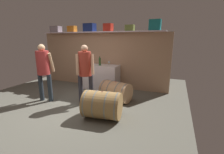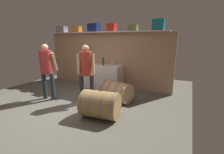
{
  "view_description": "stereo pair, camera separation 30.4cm",
  "coord_description": "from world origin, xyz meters",
  "px_view_note": "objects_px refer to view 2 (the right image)",
  "views": [
    {
      "loc": [
        2.7,
        -3.21,
        1.83
      ],
      "look_at": [
        1.15,
        0.59,
        0.83
      ],
      "focal_mm": 25.34,
      "sensor_mm": 36.0,
      "label": 1
    },
    {
      "loc": [
        2.97,
        -3.09,
        1.83
      ],
      "look_at": [
        1.15,
        0.59,
        0.83
      ],
      "focal_mm": 25.34,
      "sensor_mm": 36.0,
      "label": 2
    }
  ],
  "objects_px": {
    "toolcase_red": "(112,27)",
    "winemaker_pouring": "(86,68)",
    "toolcase_navy": "(94,28)",
    "toolcase_teal": "(158,25)",
    "wine_barrel_near": "(100,104)",
    "wine_barrel_far": "(117,91)",
    "toolcase_orange": "(77,29)",
    "toolcase_grey": "(62,30)",
    "visitor_tasting": "(47,66)",
    "toolcase_olive": "(133,28)",
    "work_cabinet": "(103,76)",
    "wine_bottle_green": "(103,61)",
    "wine_glass": "(112,62)"
  },
  "relations": [
    {
      "from": "toolcase_red",
      "to": "winemaker_pouring",
      "type": "height_order",
      "value": "toolcase_red"
    },
    {
      "from": "toolcase_navy",
      "to": "work_cabinet",
      "type": "xyz_separation_m",
      "value": [
        0.46,
        -0.2,
        -1.79
      ]
    },
    {
      "from": "toolcase_orange",
      "to": "toolcase_teal",
      "type": "bearing_deg",
      "value": 0.63
    },
    {
      "from": "toolcase_red",
      "to": "wine_barrel_far",
      "type": "xyz_separation_m",
      "value": [
        0.74,
        -1.15,
        -1.92
      ]
    },
    {
      "from": "toolcase_teal",
      "to": "visitor_tasting",
      "type": "bearing_deg",
      "value": -142.19
    },
    {
      "from": "visitor_tasting",
      "to": "wine_glass",
      "type": "bearing_deg",
      "value": 46.39
    },
    {
      "from": "toolcase_teal",
      "to": "wine_barrel_near",
      "type": "bearing_deg",
      "value": -105.77
    },
    {
      "from": "wine_glass",
      "to": "wine_barrel_near",
      "type": "height_order",
      "value": "wine_glass"
    },
    {
      "from": "work_cabinet",
      "to": "toolcase_navy",
      "type": "bearing_deg",
      "value": 156.21
    },
    {
      "from": "toolcase_navy",
      "to": "toolcase_teal",
      "type": "relative_size",
      "value": 1.15
    },
    {
      "from": "toolcase_teal",
      "to": "wine_barrel_near",
      "type": "xyz_separation_m",
      "value": [
        -0.79,
        -2.26,
        -1.93
      ]
    },
    {
      "from": "wine_glass",
      "to": "wine_barrel_near",
      "type": "bearing_deg",
      "value": -70.81
    },
    {
      "from": "wine_barrel_far",
      "to": "toolcase_teal",
      "type": "bearing_deg",
      "value": 66.61
    },
    {
      "from": "toolcase_red",
      "to": "wine_bottle_green",
      "type": "relative_size",
      "value": 0.94
    },
    {
      "from": "work_cabinet",
      "to": "wine_barrel_near",
      "type": "relative_size",
      "value": 1.58
    },
    {
      "from": "visitor_tasting",
      "to": "toolcase_grey",
      "type": "bearing_deg",
      "value": 110.89
    },
    {
      "from": "toolcase_olive",
      "to": "winemaker_pouring",
      "type": "relative_size",
      "value": 0.18
    },
    {
      "from": "toolcase_grey",
      "to": "wine_bottle_green",
      "type": "bearing_deg",
      "value": -9.11
    },
    {
      "from": "wine_barrel_far",
      "to": "toolcase_grey",
      "type": "bearing_deg",
      "value": 173.28
    },
    {
      "from": "toolcase_grey",
      "to": "wine_glass",
      "type": "xyz_separation_m",
      "value": [
        2.39,
        -0.07,
        -1.22
      ]
    },
    {
      "from": "toolcase_olive",
      "to": "work_cabinet",
      "type": "height_order",
      "value": "toolcase_olive"
    },
    {
      "from": "work_cabinet",
      "to": "wine_barrel_near",
      "type": "bearing_deg",
      "value": -61.68
    },
    {
      "from": "visitor_tasting",
      "to": "toolcase_olive",
      "type": "bearing_deg",
      "value": 34.76
    },
    {
      "from": "toolcase_grey",
      "to": "toolcase_teal",
      "type": "height_order",
      "value": "toolcase_teal"
    },
    {
      "from": "wine_barrel_near",
      "to": "winemaker_pouring",
      "type": "height_order",
      "value": "winemaker_pouring"
    },
    {
      "from": "toolcase_grey",
      "to": "toolcase_red",
      "type": "distance_m",
      "value": 2.33
    },
    {
      "from": "toolcase_olive",
      "to": "wine_bottle_green",
      "type": "distance_m",
      "value": 1.54
    },
    {
      "from": "wine_barrel_far",
      "to": "toolcase_navy",
      "type": "bearing_deg",
      "value": 156.12
    },
    {
      "from": "toolcase_orange",
      "to": "wine_barrel_near",
      "type": "xyz_separation_m",
      "value": [
        2.36,
        -2.26,
        -1.87
      ]
    },
    {
      "from": "toolcase_orange",
      "to": "toolcase_olive",
      "type": "xyz_separation_m",
      "value": [
        2.33,
        0.0,
        -0.01
      ]
    },
    {
      "from": "wine_bottle_green",
      "to": "wine_barrel_near",
      "type": "bearing_deg",
      "value": -62.39
    },
    {
      "from": "visitor_tasting",
      "to": "wine_bottle_green",
      "type": "bearing_deg",
      "value": 49.32
    },
    {
      "from": "toolcase_navy",
      "to": "toolcase_olive",
      "type": "distance_m",
      "value": 1.54
    },
    {
      "from": "toolcase_teal",
      "to": "wine_barrel_near",
      "type": "distance_m",
      "value": 3.08
    },
    {
      "from": "toolcase_grey",
      "to": "wine_barrel_near",
      "type": "xyz_separation_m",
      "value": [
        3.15,
        -2.26,
        -1.88
      ]
    },
    {
      "from": "wine_barrel_far",
      "to": "toolcase_olive",
      "type": "bearing_deg",
      "value": 101.17
    },
    {
      "from": "toolcase_grey",
      "to": "work_cabinet",
      "type": "distance_m",
      "value": 2.7
    },
    {
      "from": "toolcase_grey",
      "to": "work_cabinet",
      "type": "height_order",
      "value": "toolcase_grey"
    },
    {
      "from": "toolcase_navy",
      "to": "toolcase_orange",
      "type": "bearing_deg",
      "value": -176.88
    },
    {
      "from": "toolcase_teal",
      "to": "wine_glass",
      "type": "height_order",
      "value": "toolcase_teal"
    },
    {
      "from": "toolcase_orange",
      "to": "visitor_tasting",
      "type": "bearing_deg",
      "value": -79.98
    },
    {
      "from": "wine_bottle_green",
      "to": "wine_glass",
      "type": "xyz_separation_m",
      "value": [
        0.27,
        0.22,
        -0.05
      ]
    },
    {
      "from": "toolcase_olive",
      "to": "work_cabinet",
      "type": "xyz_separation_m",
      "value": [
        -1.08,
        -0.2,
        -1.74
      ]
    },
    {
      "from": "work_cabinet",
      "to": "wine_glass",
      "type": "bearing_deg",
      "value": 20.42
    },
    {
      "from": "wine_barrel_far",
      "to": "toolcase_orange",
      "type": "bearing_deg",
      "value": 167.01
    },
    {
      "from": "toolcase_teal",
      "to": "winemaker_pouring",
      "type": "xyz_separation_m",
      "value": [
        -1.63,
        -1.6,
        -1.23
      ]
    },
    {
      "from": "toolcase_grey",
      "to": "visitor_tasting",
      "type": "height_order",
      "value": "toolcase_grey"
    },
    {
      "from": "toolcase_orange",
      "to": "toolcase_olive",
      "type": "bearing_deg",
      "value": 0.63
    },
    {
      "from": "toolcase_red",
      "to": "toolcase_olive",
      "type": "bearing_deg",
      "value": 3.81
    },
    {
      "from": "toolcase_red",
      "to": "wine_barrel_near",
      "type": "relative_size",
      "value": 0.32
    }
  ]
}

